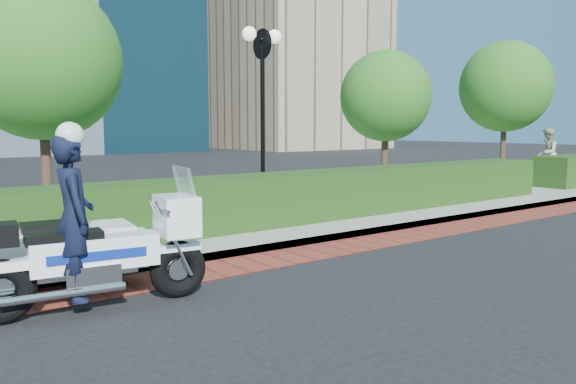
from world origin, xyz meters
TOP-DOWN VIEW (x-y plane):
  - ground at (0.00, 0.00)m, footprint 120.00×120.00m
  - brick_strip at (0.00, 1.50)m, footprint 60.00×1.00m
  - sidewalk at (0.00, 6.00)m, footprint 60.00×8.00m
  - hedge_main at (0.00, 3.60)m, footprint 18.00×1.20m
  - lamppost at (1.00, 5.20)m, footprint 1.02×0.70m
  - tree_b at (-3.50, 6.50)m, footprint 3.20×3.20m
  - tree_c at (6.50, 6.50)m, footprint 2.80×2.80m
  - tree_d at (13.00, 6.50)m, footprint 3.40×3.40m
  - tower_right at (28.00, 38.00)m, footprint 14.00×12.00m
  - police_motorcycle at (-4.48, 1.12)m, footprint 2.68×2.05m
  - pedestrian at (14.21, 5.39)m, footprint 1.11×0.98m

SIDE VIEW (x-z plane):
  - ground at x=0.00m, z-range 0.00..0.00m
  - brick_strip at x=0.00m, z-range 0.00..0.01m
  - sidewalk at x=0.00m, z-range 0.00..0.15m
  - hedge_main at x=0.00m, z-range 0.15..1.15m
  - police_motorcycle at x=-4.48m, z-range -0.34..1.83m
  - pedestrian at x=14.21m, z-range 0.15..2.06m
  - lamppost at x=1.00m, z-range 0.85..5.06m
  - tree_c at x=6.50m, z-range 0.90..5.20m
  - tree_b at x=-3.50m, z-range 0.99..5.88m
  - tree_d at x=13.00m, z-range 1.03..6.19m
  - tower_right at x=28.00m, z-range 0.00..28.00m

